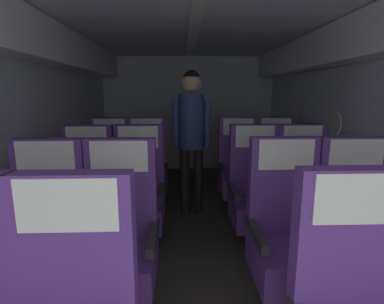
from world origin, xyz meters
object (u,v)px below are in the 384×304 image
(seat_b_left_aisle, at_px, (120,243))
(seat_d_left_window, at_px, (110,174))
(seat_c_left_aisle, at_px, (139,197))
(seat_d_left_aisle, at_px, (147,173))
(seat_d_right_aisle, at_px, (276,172))
(seat_c_right_aisle, at_px, (302,195))
(seat_b_left_window, at_px, (47,244))
(seat_d_right_window, at_px, (238,172))
(seat_b_right_aisle, at_px, (356,238))
(seat_c_left_window, at_px, (87,198))
(flight_attendant, at_px, (191,127))
(seat_c_right_window, at_px, (255,196))
(seat_b_right_window, at_px, (286,239))

(seat_b_left_aisle, xyz_separation_m, seat_d_left_window, (-0.45, 1.65, 0.00))
(seat_c_left_aisle, distance_m, seat_d_left_aisle, 0.81)
(seat_d_left_window, bearing_deg, seat_c_left_aisle, -60.82)
(seat_d_left_aisle, height_order, seat_d_right_aisle, same)
(seat_c_right_aisle, bearing_deg, seat_b_left_aisle, -151.27)
(seat_b_left_window, xyz_separation_m, seat_d_right_window, (1.54, 1.66, 0.00))
(seat_b_left_aisle, height_order, seat_d_right_aisle, same)
(seat_b_left_aisle, height_order, seat_b_right_aisle, same)
(seat_b_left_window, relative_size, seat_c_left_aisle, 1.00)
(seat_b_right_aisle, xyz_separation_m, seat_c_right_aisle, (-0.01, 0.83, 0.00))
(seat_b_left_aisle, relative_size, seat_c_left_aisle, 1.00)
(seat_b_left_window, distance_m, seat_c_right_aisle, 2.16)
(seat_b_left_aisle, relative_size, seat_d_left_window, 1.00)
(seat_b_left_window, relative_size, seat_c_left_window, 1.00)
(seat_b_left_window, height_order, seat_d_right_window, same)
(seat_b_right_aisle, relative_size, flight_attendant, 0.68)
(seat_c_left_aisle, distance_m, seat_c_right_window, 1.08)
(seat_c_left_window, xyz_separation_m, seat_c_right_aisle, (1.99, 0.01, 0.00))
(seat_c_left_aisle, distance_m, flight_attendant, 1.07)
(seat_c_left_window, bearing_deg, seat_d_left_aisle, 61.77)
(seat_b_right_aisle, height_order, seat_b_right_window, same)
(seat_b_left_aisle, distance_m, seat_b_right_window, 1.08)
(seat_c_left_aisle, bearing_deg, seat_d_right_aisle, 27.73)
(seat_c_left_window, bearing_deg, seat_d_right_aisle, 22.44)
(seat_b_left_window, bearing_deg, seat_b_left_aisle, -0.39)
(seat_c_right_window, bearing_deg, seat_c_left_aisle, 179.95)
(seat_c_right_aisle, height_order, seat_d_left_window, same)
(seat_b_right_aisle, relative_size, seat_d_right_aisle, 1.00)
(seat_b_right_window, xyz_separation_m, seat_d_left_window, (-1.53, 1.64, 0.00))
(seat_d_left_window, height_order, flight_attendant, flight_attendant)
(seat_b_left_window, relative_size, seat_c_right_window, 1.00)
(seat_b_right_aisle, height_order, seat_c_right_aisle, same)
(seat_d_left_aisle, bearing_deg, seat_c_left_aisle, -88.82)
(seat_c_left_window, relative_size, seat_c_right_window, 1.00)
(seat_c_right_aisle, distance_m, seat_d_right_aisle, 0.82)
(seat_c_right_aisle, height_order, seat_c_right_window, same)
(seat_d_right_window, bearing_deg, seat_b_right_window, -90.08)
(seat_b_right_window, bearing_deg, seat_b_right_aisle, -1.59)
(seat_b_right_aisle, distance_m, seat_d_right_window, 1.72)
(seat_b_right_aisle, bearing_deg, seat_d_left_window, 140.32)
(seat_b_left_aisle, relative_size, seat_b_right_aisle, 1.00)
(seat_c_right_aisle, relative_size, seat_c_right_window, 1.00)
(seat_d_right_window, bearing_deg, seat_d_left_window, -179.61)
(seat_d_left_aisle, distance_m, seat_d_right_aisle, 1.56)
(seat_c_left_aisle, bearing_deg, seat_b_right_window, -37.52)
(seat_c_left_aisle, xyz_separation_m, seat_d_left_window, (-0.45, 0.81, 0.00))
(seat_c_left_aisle, height_order, seat_c_right_aisle, same)
(seat_b_left_window, height_order, seat_b_right_aisle, same)
(seat_d_right_aisle, height_order, seat_d_right_window, same)
(seat_b_left_window, height_order, seat_c_right_window, same)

